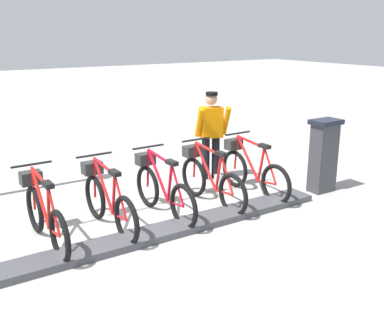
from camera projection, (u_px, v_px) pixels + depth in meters
ground_plane at (169, 233)px, 6.32m from camera, size 60.00×60.00×0.00m
dock_rail_base at (169, 230)px, 6.30m from camera, size 0.44×5.21×0.10m
payment_kiosk at (323, 154)px, 7.83m from camera, size 0.36×0.52×1.28m
bike_docked_0 at (251, 170)px, 7.76m from camera, size 1.72×0.54×1.02m
bike_docked_1 at (210, 179)px, 7.30m from camera, size 1.72×0.54×1.02m
bike_docked_2 at (162, 189)px, 6.84m from camera, size 1.72×0.54×1.02m
bike_docked_3 at (107, 200)px, 6.37m from camera, size 1.72×0.54×1.02m
bike_docked_4 at (44, 213)px, 5.91m from camera, size 1.72×0.54×1.02m
worker_near_rack at (211, 132)px, 8.42m from camera, size 0.57×0.69×1.66m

